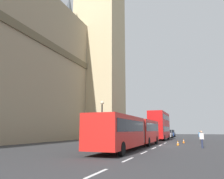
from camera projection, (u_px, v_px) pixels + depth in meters
ground_plane at (160, 146)px, 25.50m from camera, size 160.00×160.00×0.00m
lane_centre_marking at (150, 150)px, 19.72m from camera, size 25.20×0.16×0.01m
articulated_bus at (133, 130)px, 22.36m from camera, size 17.77×2.54×2.90m
double_decker_bus at (160, 125)px, 39.75m from camera, size 10.17×2.54×4.90m
sedan_lead at (168, 134)px, 51.65m from camera, size 4.40×1.86×1.85m
sedan_trailing at (171, 133)px, 58.74m from camera, size 4.40×1.86×1.85m
traffic_cone_west at (178, 143)px, 25.63m from camera, size 0.36×0.36×0.58m
traffic_cone_middle at (184, 141)px, 30.01m from camera, size 0.36×0.36×0.58m
street_lamp at (102, 119)px, 26.60m from camera, size 0.44×0.44×5.27m
pedestrian_near_cones at (202, 139)px, 22.28m from camera, size 0.36×0.42×1.69m
pedestrian_by_kerb at (201, 137)px, 29.18m from camera, size 0.39×0.46×1.69m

